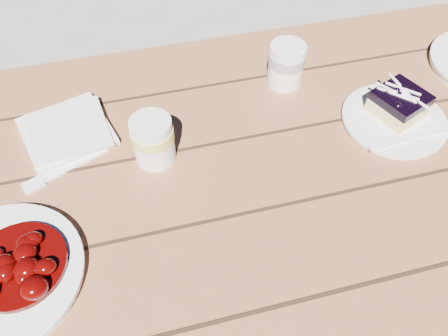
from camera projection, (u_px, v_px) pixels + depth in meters
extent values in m
plane|color=gray|center=(242.00, 320.00, 1.35)|extent=(60.00, 60.00, 0.00)
cube|color=brown|center=(256.00, 180.00, 0.78)|extent=(2.00, 0.80, 0.05)
cube|color=brown|center=(192.00, 76.00, 1.40)|extent=(1.80, 0.25, 0.04)
cube|color=brown|center=(396.00, 90.00, 1.70)|extent=(0.06, 0.06, 0.42)
cylinder|color=white|center=(0.00, 277.00, 0.63)|extent=(0.24, 0.24, 0.02)
cylinder|color=white|center=(394.00, 120.00, 0.84)|extent=(0.19, 0.19, 0.01)
cube|color=#E6CE7D|center=(398.00, 107.00, 0.83)|extent=(0.11, 0.11, 0.03)
cube|color=black|center=(402.00, 98.00, 0.81)|extent=(0.11, 0.11, 0.02)
cylinder|color=white|center=(286.00, 65.00, 0.88)|extent=(0.07, 0.07, 0.09)
cube|color=white|center=(67.00, 132.00, 0.81)|extent=(0.19, 0.19, 0.01)
cylinder|color=white|center=(153.00, 140.00, 0.75)|extent=(0.07, 0.07, 0.09)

